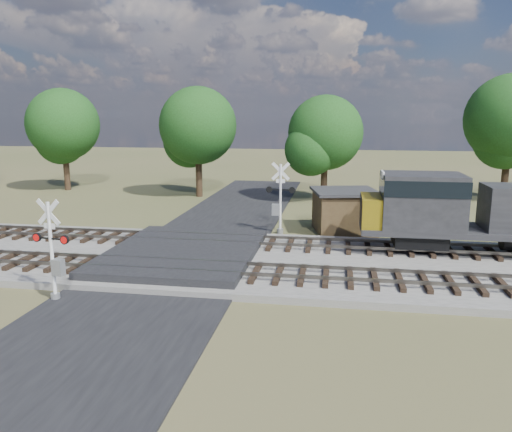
# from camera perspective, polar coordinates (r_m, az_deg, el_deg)

# --- Properties ---
(ground) EXTENTS (160.00, 160.00, 0.00)m
(ground) POSITION_cam_1_polar(r_m,az_deg,el_deg) (24.41, -8.62, -5.37)
(ground) COLOR #48502A
(ground) RESTS_ON ground
(ballast_bed) EXTENTS (140.00, 10.00, 0.30)m
(ballast_bed) POSITION_cam_1_polar(r_m,az_deg,el_deg) (23.87, 15.40, -5.69)
(ballast_bed) COLOR gray
(ballast_bed) RESTS_ON ground
(road) EXTENTS (7.00, 60.00, 0.08)m
(road) POSITION_cam_1_polar(r_m,az_deg,el_deg) (24.40, -8.62, -5.28)
(road) COLOR black
(road) RESTS_ON ground
(crossing_panel) EXTENTS (7.00, 9.00, 0.62)m
(crossing_panel) POSITION_cam_1_polar(r_m,az_deg,el_deg) (24.78, -8.29, -4.35)
(crossing_panel) COLOR #262628
(crossing_panel) RESTS_ON ground
(track_near) EXTENTS (140.00, 2.60, 0.33)m
(track_near) POSITION_cam_1_polar(r_m,az_deg,el_deg) (21.67, -2.36, -6.30)
(track_near) COLOR black
(track_near) RESTS_ON ballast_bed
(track_far) EXTENTS (140.00, 2.60, 0.33)m
(track_far) POSITION_cam_1_polar(r_m,az_deg,el_deg) (26.39, -0.17, -3.02)
(track_far) COLOR black
(track_far) RESTS_ON ballast_bed
(crossing_signal_near) EXTENTS (1.60, 0.38, 3.98)m
(crossing_signal_near) POSITION_cam_1_polar(r_m,az_deg,el_deg) (20.47, -22.08, -4.61)
(crossing_signal_near) COLOR silver
(crossing_signal_near) RESTS_ON ground
(crossing_signal_far) EXTENTS (1.74, 0.38, 4.32)m
(crossing_signal_far) POSITION_cam_1_polar(r_m,az_deg,el_deg) (29.70, 2.63, 1.35)
(crossing_signal_far) COLOR silver
(crossing_signal_far) RESTS_ON ground
(equipment_shed) EXTENTS (4.47, 4.47, 2.57)m
(equipment_shed) POSITION_cam_1_polar(r_m,az_deg,el_deg) (30.81, 10.08, 0.62)
(equipment_shed) COLOR #412F1C
(equipment_shed) RESTS_ON ground
(treeline) EXTENTS (80.24, 10.43, 10.27)m
(treeline) POSITION_cam_1_polar(r_m,az_deg,el_deg) (42.48, 8.55, 9.98)
(treeline) COLOR black
(treeline) RESTS_ON ground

